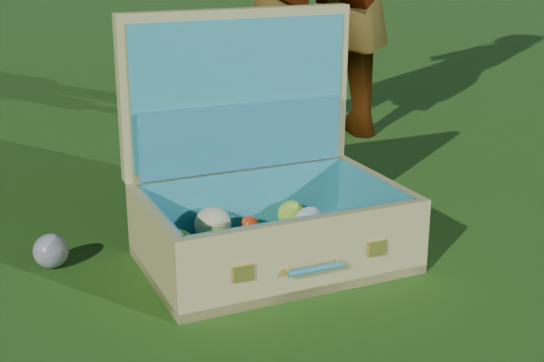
{
  "coord_description": "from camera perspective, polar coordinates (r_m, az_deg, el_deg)",
  "views": [
    {
      "loc": [
        -0.09,
        -1.42,
        0.65
      ],
      "look_at": [
        -0.03,
        0.09,
        0.16
      ],
      "focal_mm": 50.0,
      "sensor_mm": 36.0,
      "label": 1
    }
  ],
  "objects": [
    {
      "name": "ground",
      "position": [
        1.57,
        1.14,
        -6.49
      ],
      "size": [
        60.0,
        60.0,
        0.0
      ],
      "primitive_type": "plane",
      "color": "#215114",
      "rests_on": "ground"
    },
    {
      "name": "stray_ball",
      "position": [
        1.62,
        -16.31,
        -5.08
      ],
      "size": [
        0.07,
        0.07,
        0.07
      ],
      "primitive_type": "sphere",
      "color": "#4474B2",
      "rests_on": "ground"
    },
    {
      "name": "suitcase",
      "position": [
        1.59,
        -0.84,
        -0.67
      ],
      "size": [
        0.63,
        0.55,
        0.51
      ],
      "rotation": [
        0.0,
        0.0,
        0.38
      ],
      "color": "tan",
      "rests_on": "ground"
    }
  ]
}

